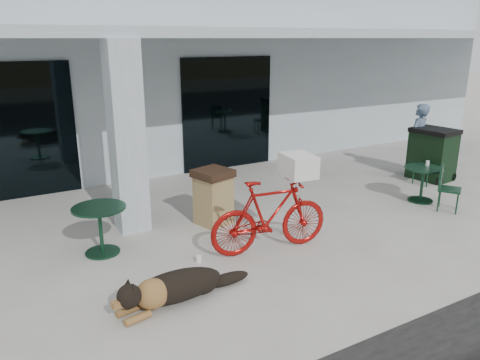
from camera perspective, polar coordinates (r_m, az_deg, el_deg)
ground at (r=6.96m, az=5.07°, el=-9.81°), size 80.00×80.00×0.00m
building at (r=14.07m, az=-15.28°, el=12.80°), size 22.00×7.00×4.50m
storefront_glass_left at (r=10.21m, az=-27.17°, el=5.07°), size 2.80×0.06×2.70m
storefront_glass_right at (r=11.54m, az=-1.53°, el=8.10°), size 2.40×0.06×2.70m
column at (r=7.82m, az=-13.64°, el=4.93°), size 0.50×0.50×3.12m
overhang at (r=9.39m, az=-7.58°, el=17.33°), size 22.00×2.80×0.18m
bicycle at (r=7.05m, az=3.67°, el=-4.34°), size 1.95×0.79×1.14m
laundry_basket at (r=7.02m, az=7.10°, el=1.78°), size 0.49×0.61×0.33m
dog at (r=5.92m, az=-7.68°, el=-12.52°), size 1.43×0.69×0.46m
cup_near_dog at (r=6.91m, az=-5.04°, el=-9.55°), size 0.11×0.11×0.10m
cafe_table_near at (r=7.32m, az=-16.62°, el=-5.89°), size 0.98×0.98×0.74m
cafe_table_far at (r=9.92m, az=21.30°, el=-0.50°), size 0.89×0.89×0.69m
cafe_chair_far_a at (r=9.55m, az=24.20°, el=-0.97°), size 0.56×0.57×0.86m
cafe_chair_far_b at (r=11.10m, az=21.64°, el=1.76°), size 0.51×0.48×0.89m
person at (r=11.76m, az=20.81°, el=4.63°), size 0.70×0.56×1.68m
cup_on_table at (r=9.99m, az=21.89°, el=1.91°), size 0.09×0.09×0.10m
trash_receptacle at (r=8.10m, az=-3.27°, el=-2.07°), size 0.71×0.71×0.98m
wheeled_bin at (r=11.54m, az=22.39°, el=2.95°), size 0.83×1.00×1.17m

